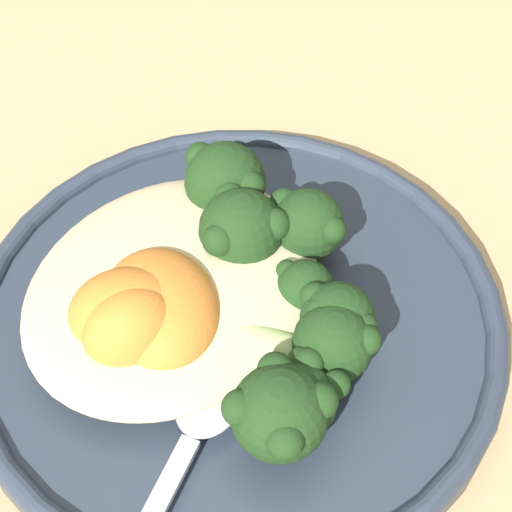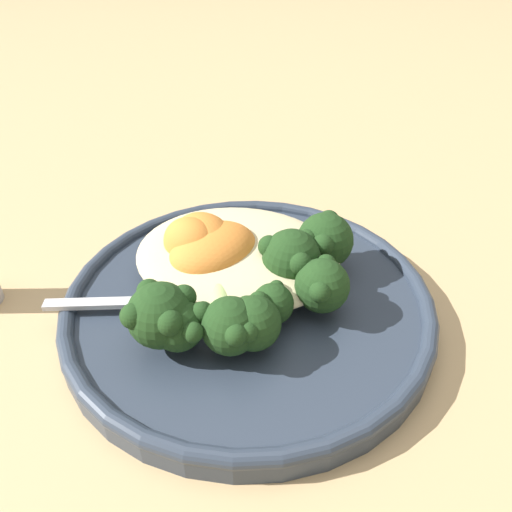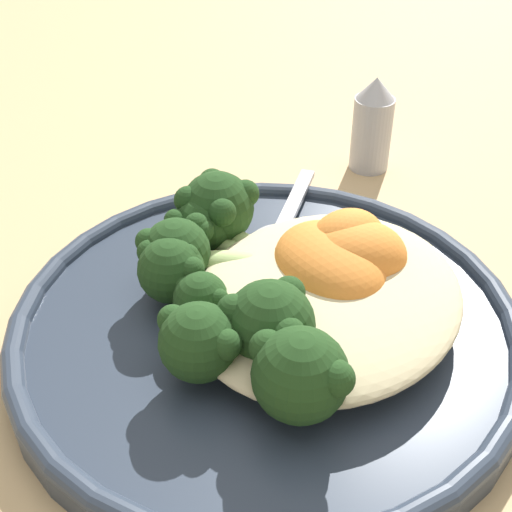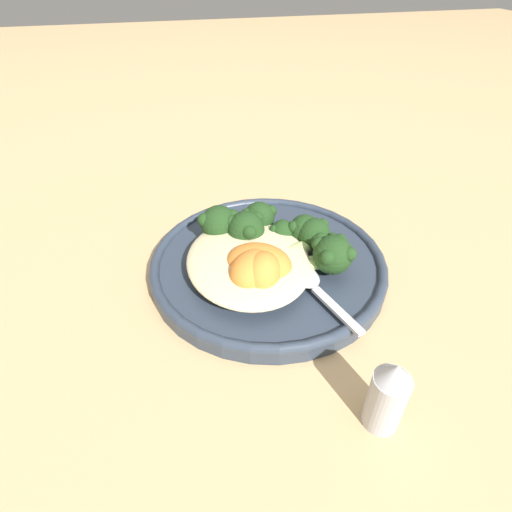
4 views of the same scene
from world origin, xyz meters
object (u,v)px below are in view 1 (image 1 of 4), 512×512
broccoli_stalk_3 (314,320)px  broccoli_stalk_6 (233,242)px  quinoa_mound (167,293)px  sweet_potato_chunk_0 (133,328)px  broccoli_stalk_2 (305,340)px  spoon (202,417)px  sweet_potato_chunk_2 (130,312)px  broccoli_stalk_5 (286,242)px  broccoli_stalk_4 (263,299)px  sweet_potato_chunk_1 (160,309)px  broccoli_stalk_0 (268,401)px  broccoli_stalk_1 (283,391)px  plate (236,322)px  broccoli_stalk_7 (219,202)px

broccoli_stalk_3 → broccoli_stalk_6: bearing=137.5°
quinoa_mound → sweet_potato_chunk_0: 0.03m
broccoli_stalk_2 → broccoli_stalk_6: (0.02, 0.06, 0.00)m
sweet_potato_chunk_0 → spoon: (-0.01, -0.05, -0.02)m
broccoli_stalk_2 → sweet_potato_chunk_2: sweet_potato_chunk_2 is taller
broccoli_stalk_5 → broccoli_stalk_2: bearing=-121.5°
broccoli_stalk_4 → sweet_potato_chunk_1: size_ratio=1.26×
broccoli_stalk_0 → sweet_potato_chunk_0: size_ratio=2.43×
broccoli_stalk_1 → broccoli_stalk_2: (0.03, 0.01, 0.00)m
quinoa_mound → broccoli_stalk_0: bearing=-104.2°
sweet_potato_chunk_1 → broccoli_stalk_3: bearing=-54.3°
broccoli_stalk_5 → sweet_potato_chunk_0: 0.09m
broccoli_stalk_0 → sweet_potato_chunk_1: bearing=-172.6°
plate → sweet_potato_chunk_2: (-0.04, 0.03, 0.03)m
broccoli_stalk_4 → broccoli_stalk_1: bearing=-93.1°
broccoli_stalk_0 → spoon: (-0.02, 0.02, -0.02)m
broccoli_stalk_5 → broccoli_stalk_7: broccoli_stalk_7 is taller
quinoa_mound → broccoli_stalk_5: (0.06, -0.03, 0.01)m
sweet_potato_chunk_1 → sweet_potato_chunk_2: (-0.01, 0.01, 0.00)m
broccoli_stalk_3 → sweet_potato_chunk_0: sweet_potato_chunk_0 is taller
sweet_potato_chunk_2 → spoon: bearing=-103.7°
sweet_potato_chunk_0 → spoon: 0.05m
broccoli_stalk_1 → broccoli_stalk_5: size_ratio=0.88×
plate → broccoli_stalk_1: size_ratio=2.73×
broccoli_stalk_1 → broccoli_stalk_3: 0.04m
broccoli_stalk_4 → sweet_potato_chunk_0: 0.07m
broccoli_stalk_5 → spoon: bearing=-152.0°
broccoli_stalk_0 → broccoli_stalk_5: size_ratio=1.01×
broccoli_stalk_7 → plate: bearing=-156.9°
sweet_potato_chunk_0 → broccoli_stalk_6: bearing=-1.4°
sweet_potato_chunk_2 → broccoli_stalk_5: bearing=-18.9°
sweet_potato_chunk_0 → sweet_potato_chunk_1: sweet_potato_chunk_0 is taller
broccoli_stalk_6 → sweet_potato_chunk_0: (-0.07, 0.00, 0.00)m
sweet_potato_chunk_2 → broccoli_stalk_3: bearing=-51.7°
broccoli_stalk_1 → broccoli_stalk_6: size_ratio=0.99×
broccoli_stalk_7 → spoon: broccoli_stalk_7 is taller
broccoli_stalk_2 → spoon: (-0.06, 0.02, -0.01)m
broccoli_stalk_7 → sweet_potato_chunk_0: 0.09m
broccoli_stalk_4 → sweet_potato_chunk_1: bearing=-179.9°
broccoli_stalk_2 → sweet_potato_chunk_1: size_ratio=1.36×
broccoli_stalk_5 → sweet_potato_chunk_1: (-0.07, 0.02, 0.00)m
plate → broccoli_stalk_2: 0.05m
sweet_potato_chunk_1 → spoon: bearing=-117.6°
broccoli_stalk_0 → broccoli_stalk_4: size_ratio=1.29×
broccoli_stalk_4 → broccoli_stalk_2: bearing=-66.5°
broccoli_stalk_3 → broccoli_stalk_4: bearing=154.0°
broccoli_stalk_5 → broccoli_stalk_7: 0.04m
quinoa_mound → sweet_potato_chunk_1: (-0.01, -0.01, 0.01)m
sweet_potato_chunk_2 → spoon: 0.06m
plate → sweet_potato_chunk_1: 0.05m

